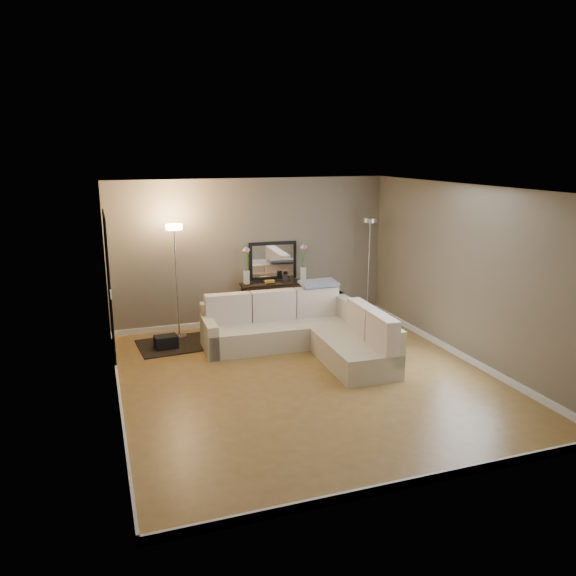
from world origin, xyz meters
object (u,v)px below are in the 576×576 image
object	(u,v)px
sectional_sofa	(306,331)
console_table	(271,301)
floor_lamp_unlit	(369,248)
floor_lamp_lit	(176,259)

from	to	relation	value
sectional_sofa	console_table	xyz separation A→B (m)	(-0.09, 1.51, 0.11)
sectional_sofa	floor_lamp_unlit	bearing A→B (deg)	36.19
floor_lamp_lit	floor_lamp_unlit	bearing A→B (deg)	-0.63
floor_lamp_lit	floor_lamp_unlit	size ratio (longest dim) A/B	1.01
floor_lamp_lit	floor_lamp_unlit	xyz separation A→B (m)	(3.49, -0.04, -0.02)
sectional_sofa	floor_lamp_lit	world-z (taller)	floor_lamp_lit
sectional_sofa	floor_lamp_unlit	distance (m)	2.35
sectional_sofa	floor_lamp_lit	distance (m)	2.43
sectional_sofa	floor_lamp_unlit	size ratio (longest dim) A/B	1.31
console_table	floor_lamp_unlit	distance (m)	2.03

